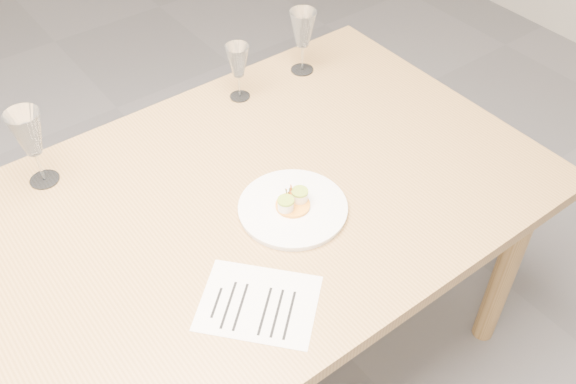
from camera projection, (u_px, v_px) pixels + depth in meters
dining_table at (101, 294)px, 1.51m from camera, size 2.40×1.00×0.75m
dinner_plate at (293, 207)px, 1.61m from camera, size 0.28×0.28×0.07m
recipe_sheet at (258, 303)px, 1.41m from camera, size 0.32×0.32×0.00m
wine_glass_2 at (29, 135)px, 1.59m from camera, size 0.09×0.09×0.22m
wine_glass_3 at (238, 62)px, 1.88m from camera, size 0.07×0.07×0.18m
wine_glass_4 at (303, 30)px, 1.96m from camera, size 0.08×0.08×0.21m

